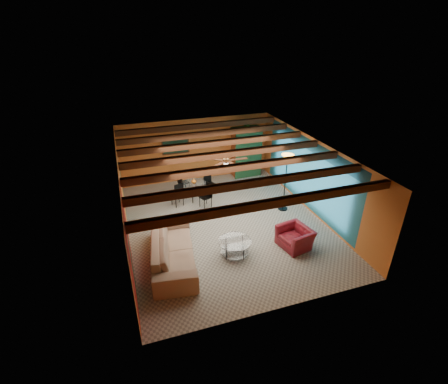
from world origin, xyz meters
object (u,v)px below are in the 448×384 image
object	(u,v)px
armoire	(246,152)
floor_lamp	(285,183)
sofa	(173,249)
potted_plant	(247,124)
vase	(193,174)
coffee_table	(235,248)
dining_table	(194,188)
armchair	(295,237)

from	to	relation	value
armoire	floor_lamp	bearing A→B (deg)	-90.14
sofa	potted_plant	xyz separation A→B (m)	(4.28, 5.11, 1.93)
floor_lamp	vase	distance (m)	3.46
coffee_table	armoire	size ratio (longest dim) A/B	0.46
dining_table	potted_plant	xyz separation A→B (m)	(2.80, 1.60, 1.88)
potted_plant	vase	world-z (taller)	potted_plant
armoire	vase	xyz separation A→B (m)	(-2.80, -1.60, -0.00)
dining_table	floor_lamp	bearing A→B (deg)	-31.19
dining_table	floor_lamp	world-z (taller)	floor_lamp
armoire	sofa	bearing A→B (deg)	-132.75
vase	armchair	bearing A→B (deg)	-60.63
dining_table	potted_plant	bearing A→B (deg)	29.74
armchair	vase	xyz separation A→B (m)	(-2.23, 3.96, 0.75)
armchair	dining_table	distance (m)	4.55
vase	armoire	bearing A→B (deg)	29.74
armchair	vase	size ratio (longest dim) A/B	5.08
sofa	dining_table	xyz separation A→B (m)	(1.48, 3.51, 0.05)
dining_table	floor_lamp	xyz separation A→B (m)	(2.96, -1.79, 0.60)
vase	dining_table	bearing A→B (deg)	0.00
floor_lamp	vase	world-z (taller)	floor_lamp
armoire	potted_plant	xyz separation A→B (m)	(0.00, 0.00, 1.29)
armchair	potted_plant	world-z (taller)	potted_plant
floor_lamp	vase	size ratio (longest dim) A/B	11.20
coffee_table	floor_lamp	xyz separation A→B (m)	(2.65, 2.00, 0.84)
dining_table	potted_plant	distance (m)	3.73
sofa	armchair	world-z (taller)	sofa
armchair	armoire	world-z (taller)	armoire
armchair	dining_table	world-z (taller)	dining_table
armoire	armchair	bearing A→B (deg)	-98.69
coffee_table	armoire	distance (m)	5.99
armoire	vase	world-z (taller)	armoire
potted_plant	vase	size ratio (longest dim) A/B	2.29
floor_lamp	potted_plant	size ratio (longest dim) A/B	4.88
armchair	floor_lamp	bearing A→B (deg)	149.85
coffee_table	vase	size ratio (longest dim) A/B	5.08
armchair	potted_plant	distance (m)	5.95
potted_plant	vase	xyz separation A→B (m)	(-2.80, -1.60, -1.30)
coffee_table	armoire	xyz separation A→B (m)	(2.49, 5.39, 0.82)
dining_table	floor_lamp	distance (m)	3.51
armoire	vase	size ratio (longest dim) A/B	11.03
coffee_table	vase	xyz separation A→B (m)	(-0.31, 3.79, 0.82)
sofa	floor_lamp	size ratio (longest dim) A/B	1.37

